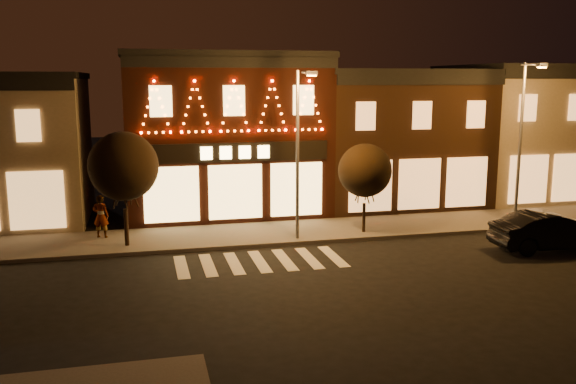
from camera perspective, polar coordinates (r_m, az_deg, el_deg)
name	(u,v)px	position (r m, az deg, el deg)	size (l,w,h in m)	color
ground	(283,296)	(20.32, -0.47, -9.65)	(120.00, 120.00, 0.00)	black
sidewalk_far	(286,232)	(28.19, -0.21, -3.75)	(44.00, 4.00, 0.15)	#47423D
building_pulp	(223,133)	(32.98, -6.04, 5.46)	(10.20, 8.34, 8.30)	black
building_right_a	(389,137)	(35.55, 9.39, 5.09)	(9.20, 8.28, 7.50)	#361F13
building_right_b	(529,131)	(39.91, 21.44, 5.29)	(9.20, 8.28, 7.80)	#7B7057
streetlamp_mid	(299,142)	(25.96, 1.07, 4.67)	(0.51, 1.65, 7.20)	#59595E
streetlamp_right	(523,131)	(30.69, 20.97, 5.29)	(0.54, 1.74, 7.59)	#59595E
tree_left	(123,166)	(25.96, -15.02, 2.31)	(2.84, 2.84, 4.75)	black
tree_right	(365,170)	(27.67, 7.15, 1.99)	(2.40, 2.40, 4.02)	black
dark_sedan	(551,231)	(27.66, 23.18, -3.35)	(1.69, 4.84, 1.60)	black
pedestrian	(101,216)	(28.01, -16.96, -2.17)	(0.69, 0.45, 1.89)	gray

